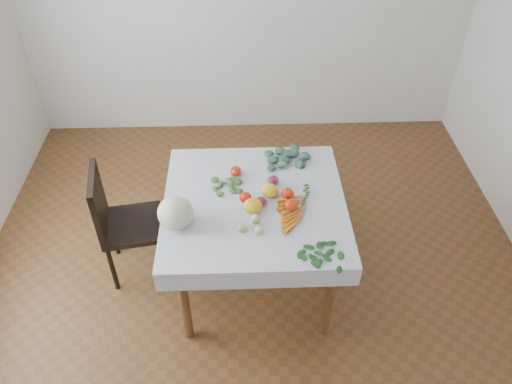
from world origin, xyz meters
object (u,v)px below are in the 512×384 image
at_px(chair, 118,218).
at_px(heirloom_back, 270,190).
at_px(cabbage, 176,213).
at_px(carrot_bunch, 294,211).
at_px(table, 255,213).

xyz_separation_m(chair, heirloom_back, (1.01, -0.08, 0.29)).
relative_size(chair, cabbage, 4.17).
bearing_deg(carrot_bunch, cabbage, -173.76).
xyz_separation_m(heirloom_back, carrot_bunch, (0.14, -0.17, -0.02)).
distance_m(chair, cabbage, 0.65).
height_order(chair, cabbage, cabbage).
height_order(cabbage, carrot_bunch, cabbage).
bearing_deg(cabbage, carrot_bunch, 6.24).
relative_size(chair, carrot_bunch, 2.55).
xyz_separation_m(chair, cabbage, (0.45, -0.33, 0.35)).
bearing_deg(chair, cabbage, -36.11).
distance_m(table, cabbage, 0.54).
height_order(chair, carrot_bunch, chair).
bearing_deg(cabbage, chair, 143.89).
bearing_deg(cabbage, table, 22.00).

